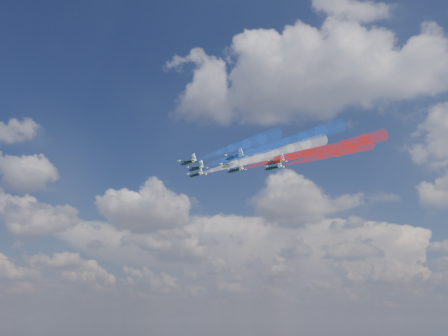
% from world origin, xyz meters
% --- Properties ---
extents(jet_lead, '(13.36, 13.12, 4.96)m').
position_xyz_m(jet_lead, '(-34.46, -4.24, 150.69)').
color(jet_lead, black).
extents(trail_lead, '(34.72, 25.79, 7.81)m').
position_xyz_m(trail_lead, '(-14.30, -18.01, 148.30)').
color(trail_lead, white).
extents(jet_inner_left, '(13.36, 13.12, 4.96)m').
position_xyz_m(jet_inner_left, '(-28.51, -17.22, 148.72)').
color(jet_inner_left, black).
extents(trail_inner_left, '(34.72, 25.79, 7.81)m').
position_xyz_m(trail_inner_left, '(-8.35, -31.00, 146.33)').
color(trail_inner_left, blue).
extents(jet_inner_right, '(13.36, 13.12, 4.96)m').
position_xyz_m(jet_inner_right, '(-19.35, -1.52, 151.62)').
color(jet_inner_right, black).
extents(trail_inner_right, '(34.72, 25.79, 7.81)m').
position_xyz_m(trail_inner_right, '(0.81, -15.29, 149.23)').
color(trail_inner_right, red).
extents(jet_outer_left, '(13.36, 13.12, 4.96)m').
position_xyz_m(jet_outer_left, '(-25.72, -29.70, 146.80)').
color(jet_outer_left, black).
extents(trail_outer_left, '(34.72, 25.79, 7.81)m').
position_xyz_m(trail_outer_left, '(-5.56, -43.48, 144.41)').
color(trail_outer_left, blue).
extents(jet_center_third, '(13.36, 13.12, 4.96)m').
position_xyz_m(jet_center_third, '(-16.18, -16.91, 148.52)').
color(jet_center_third, black).
extents(trail_center_third, '(34.72, 25.79, 7.81)m').
position_xyz_m(trail_center_third, '(3.97, -30.69, 146.13)').
color(trail_center_third, white).
extents(jet_outer_right, '(13.36, 13.12, 4.96)m').
position_xyz_m(jet_outer_right, '(-4.85, -0.21, 151.40)').
color(jet_outer_right, black).
extents(trail_outer_right, '(34.72, 25.79, 7.81)m').
position_xyz_m(trail_outer_right, '(15.31, -13.98, 149.01)').
color(trail_outer_right, red).
extents(jet_rear_left, '(13.36, 13.12, 4.96)m').
position_xyz_m(jet_rear_left, '(-9.76, -29.65, 146.72)').
color(jet_rear_left, black).
extents(trail_rear_left, '(34.72, 25.79, 7.81)m').
position_xyz_m(trail_rear_left, '(10.40, -43.42, 144.33)').
color(trail_rear_left, blue).
extents(jet_rear_right, '(13.36, 13.12, 4.96)m').
position_xyz_m(jet_rear_right, '(-0.58, -13.74, 148.88)').
color(jet_rear_right, black).
extents(trail_rear_right, '(34.72, 25.79, 7.81)m').
position_xyz_m(trail_rear_right, '(19.58, -27.51, 146.49)').
color(trail_rear_right, red).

